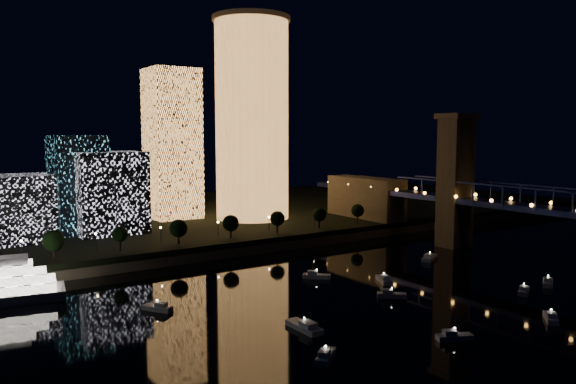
% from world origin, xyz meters
% --- Properties ---
extents(ground, '(520.00, 520.00, 0.00)m').
position_xyz_m(ground, '(0.00, 0.00, 0.00)').
color(ground, black).
rests_on(ground, ground).
extents(far_bank, '(420.00, 160.00, 5.00)m').
position_xyz_m(far_bank, '(0.00, 160.00, 2.50)').
color(far_bank, black).
rests_on(far_bank, ground).
extents(seawall, '(420.00, 6.00, 3.00)m').
position_xyz_m(seawall, '(0.00, 82.00, 1.50)').
color(seawall, '#6B5E4C').
rests_on(seawall, ground).
extents(tower_cylindrical, '(34.00, 34.00, 87.80)m').
position_xyz_m(tower_cylindrical, '(21.37, 126.28, 49.03)').
color(tower_cylindrical, '#E9994A').
rests_on(tower_cylindrical, far_bank).
extents(tower_rectangular, '(20.74, 20.74, 65.99)m').
position_xyz_m(tower_rectangular, '(-7.19, 147.67, 37.99)').
color(tower_rectangular, '#E9994A').
rests_on(tower_rectangular, far_bank).
extents(midrise_blocks, '(96.42, 36.45, 36.90)m').
position_xyz_m(midrise_blocks, '(-66.39, 126.54, 20.11)').
color(midrise_blocks, silver).
rests_on(midrise_blocks, far_bank).
extents(truss_bridge, '(13.00, 266.00, 50.00)m').
position_xyz_m(truss_bridge, '(65.00, 3.72, 16.25)').
color(truss_bridge, navy).
rests_on(truss_bridge, ground).
extents(motorboats, '(107.36, 67.08, 2.78)m').
position_xyz_m(motorboats, '(-1.44, 12.58, 0.81)').
color(motorboats, silver).
rests_on(motorboats, ground).
extents(esplanade_trees, '(165.41, 6.64, 8.82)m').
position_xyz_m(esplanade_trees, '(-35.01, 88.00, 10.47)').
color(esplanade_trees, black).
rests_on(esplanade_trees, far_bank).
extents(street_lamps, '(132.70, 0.70, 5.65)m').
position_xyz_m(street_lamps, '(-34.00, 94.00, 9.02)').
color(street_lamps, black).
rests_on(street_lamps, far_bank).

